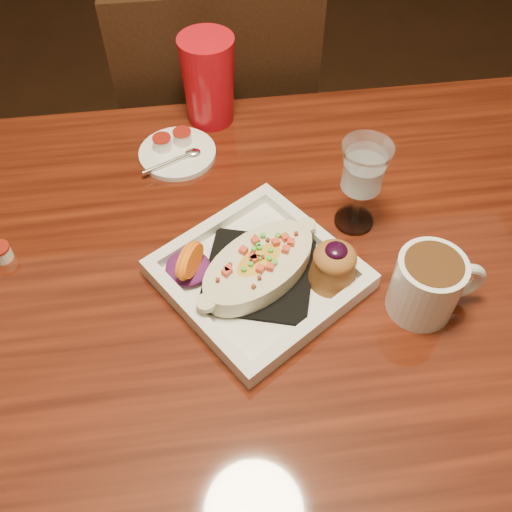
{
  "coord_description": "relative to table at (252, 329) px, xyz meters",
  "views": [
    {
      "loc": [
        -0.05,
        -0.46,
        1.42
      ],
      "look_at": [
        0.01,
        0.05,
        0.77
      ],
      "focal_mm": 40.0,
      "sensor_mm": 36.0,
      "label": 1
    }
  ],
  "objects": [
    {
      "name": "floor",
      "position": [
        0.0,
        0.0,
        -0.65
      ],
      "size": [
        7.0,
        7.0,
        0.0
      ],
      "primitive_type": "plane",
      "color": "black",
      "rests_on": "ground"
    },
    {
      "name": "table",
      "position": [
        0.0,
        0.0,
        0.0
      ],
      "size": [
        1.5,
        0.9,
        0.75
      ],
      "color": "#621F0E",
      "rests_on": "floor"
    },
    {
      "name": "chair_far",
      "position": [
        -0.0,
        0.63,
        -0.15
      ],
      "size": [
        0.42,
        0.42,
        0.93
      ],
      "rotation": [
        0.0,
        0.0,
        3.14
      ],
      "color": "black",
      "rests_on": "floor"
    },
    {
      "name": "plate",
      "position": [
        0.03,
        0.02,
        0.12
      ],
      "size": [
        0.33,
        0.33,
        0.08
      ],
      "rotation": [
        0.0,
        0.0,
        0.58
      ],
      "color": "white",
      "rests_on": "table"
    },
    {
      "name": "coffee_mug",
      "position": [
        0.23,
        -0.05,
        0.15
      ],
      "size": [
        0.13,
        0.09,
        0.1
      ],
      "rotation": [
        0.0,
        0.0,
        0.02
      ],
      "color": "white",
      "rests_on": "table"
    },
    {
      "name": "goblet",
      "position": [
        0.18,
        0.11,
        0.2
      ],
      "size": [
        0.07,
        0.07,
        0.15
      ],
      "color": "silver",
      "rests_on": "table"
    },
    {
      "name": "saucer",
      "position": [
        -0.09,
        0.31,
        0.11
      ],
      "size": [
        0.13,
        0.13,
        0.09
      ],
      "color": "white",
      "rests_on": "table"
    },
    {
      "name": "creamer_loose",
      "position": [
        -0.36,
        0.11,
        0.11
      ],
      "size": [
        0.03,
        0.03,
        0.03
      ],
      "color": "white",
      "rests_on": "table"
    },
    {
      "name": "red_tumbler",
      "position": [
        -0.02,
        0.4,
        0.18
      ],
      "size": [
        0.1,
        0.1,
        0.16
      ],
      "primitive_type": "cone",
      "color": "red",
      "rests_on": "table"
    }
  ]
}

